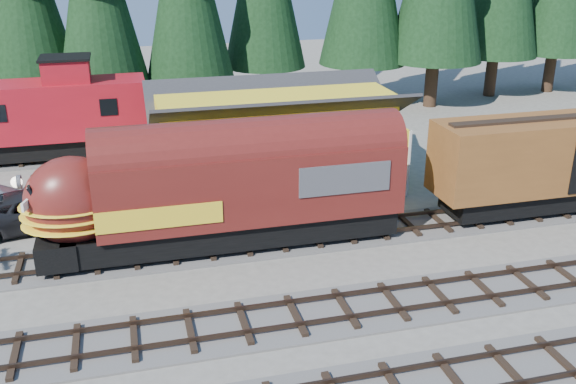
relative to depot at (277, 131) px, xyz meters
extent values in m
plane|color=#6B665B|center=(0.00, -10.50, -2.96)|extent=(120.00, 120.00, 0.00)
cube|color=#4C4947|center=(10.00, -6.50, -2.92)|extent=(68.00, 3.20, 0.08)
cube|color=#38281E|center=(10.00, -7.22, -2.71)|extent=(68.00, 0.08, 0.16)
cube|color=#38281E|center=(10.00, -5.78, -2.71)|extent=(68.00, 0.08, 0.16)
cube|color=#4C4947|center=(-10.00, 7.50, -2.92)|extent=(32.00, 3.20, 0.08)
cube|color=#38281E|center=(-10.00, 6.78, -2.71)|extent=(32.00, 0.08, 0.16)
cube|color=#38281E|center=(-10.00, 8.22, -2.71)|extent=(32.00, 0.08, 0.16)
cube|color=yellow|center=(0.00, 0.00, -1.26)|extent=(12.00, 6.00, 3.40)
cube|color=yellow|center=(0.00, 0.00, 1.16)|extent=(11.88, 3.30, 1.44)
cube|color=white|center=(-6.04, -1.00, -0.76)|extent=(0.06, 2.40, 0.60)
cube|color=black|center=(-3.43, -6.50, -2.11)|extent=(13.66, 2.44, 1.05)
cube|color=#5D1915|center=(-2.66, -6.50, -0.14)|extent=(12.46, 2.87, 2.87)
ellipsoid|color=#5D1915|center=(-9.66, -6.50, -0.24)|extent=(3.64, 2.82, 3.55)
cube|color=#38383A|center=(0.88, -6.50, 0.19)|extent=(3.83, 2.93, 1.25)
sphere|color=white|center=(-11.56, -6.50, 0.72)|extent=(0.42, 0.42, 0.42)
cube|color=black|center=(12.57, -6.50, -2.15)|extent=(12.07, 2.30, 0.96)
cube|color=brown|center=(12.57, -6.50, -0.05)|extent=(13.42, 2.87, 3.26)
cube|color=black|center=(-11.46, 7.50, -2.10)|extent=(9.57, 2.47, 1.06)
cube|color=#A5111D|center=(-11.46, 7.50, 0.02)|extent=(10.63, 3.08, 3.19)
cube|color=#A5111D|center=(-10.39, 7.50, 2.26)|extent=(2.55, 2.34, 1.28)
imported|color=black|center=(-11.54, -2.29, -2.13)|extent=(6.32, 3.48, 1.68)
camera|label=1|loc=(-7.40, -30.63, 9.18)|focal=40.00mm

